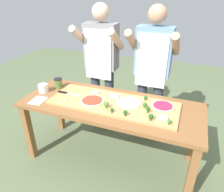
# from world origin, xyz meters

# --- Properties ---
(ground_plane) EXTENTS (8.00, 8.00, 0.00)m
(ground_plane) POSITION_xyz_m (0.00, 0.00, 0.00)
(ground_plane) COLOR #60704C
(prep_table) EXTENTS (1.88, 0.73, 0.74)m
(prep_table) POSITION_xyz_m (0.00, 0.00, 0.65)
(prep_table) COLOR brown
(prep_table) RESTS_ON ground
(cutting_board) EXTENTS (1.33, 0.48, 0.02)m
(cutting_board) POSITION_xyz_m (0.03, 0.00, 0.76)
(cutting_board) COLOR tan
(cutting_board) RESTS_ON prep_table
(chefs_knife) EXTENTS (0.27, 0.02, 0.02)m
(chefs_knife) POSITION_xyz_m (-0.53, 0.00, 0.77)
(chefs_knife) COLOR #B7BABF
(chefs_knife) RESTS_ON cutting_board
(pizza_whole_cheese_artichoke) EXTENTS (0.26, 0.26, 0.02)m
(pizza_whole_cheese_artichoke) POSITION_xyz_m (0.19, 0.05, 0.77)
(pizza_whole_cheese_artichoke) COLOR beige
(pizza_whole_cheese_artichoke) RESTS_ON cutting_board
(pizza_whole_tomato_red) EXTENTS (0.26, 0.26, 0.02)m
(pizza_whole_tomato_red) POSITION_xyz_m (-0.18, -0.05, 0.77)
(pizza_whole_tomato_red) COLOR beige
(pizza_whole_tomato_red) RESTS_ON cutting_board
(pizza_whole_beet_magenta) EXTENTS (0.23, 0.23, 0.02)m
(pizza_whole_beet_magenta) POSITION_xyz_m (0.52, 0.10, 0.77)
(pizza_whole_beet_magenta) COLOR beige
(pizza_whole_beet_magenta) RESTS_ON cutting_board
(pizza_slice_near_left) EXTENTS (0.09, 0.09, 0.01)m
(pizza_slice_near_left) POSITION_xyz_m (0.56, -0.11, 0.77)
(pizza_slice_near_left) COLOR beige
(pizza_slice_near_left) RESTS_ON cutting_board
(pizza_slice_near_right) EXTENTS (0.12, 0.12, 0.01)m
(pizza_slice_near_right) POSITION_xyz_m (-0.00, 0.13, 0.77)
(pizza_slice_near_right) COLOR beige
(pizza_slice_near_right) RESTS_ON cutting_board
(pizza_slice_far_left) EXTENTS (0.08, 0.08, 0.01)m
(pizza_slice_far_left) POSITION_xyz_m (-0.23, 0.14, 0.77)
(pizza_slice_far_left) COLOR beige
(pizza_slice_far_left) RESTS_ON cutting_board
(broccoli_floret_center_left) EXTENTS (0.05, 0.05, 0.07)m
(broccoli_floret_center_left) POSITION_xyz_m (0.01, -0.13, 0.81)
(broccoli_floret_center_left) COLOR #487A23
(broccoli_floret_center_left) RESTS_ON cutting_board
(broccoli_floret_back_left) EXTENTS (0.03, 0.03, 0.05)m
(broccoli_floret_back_left) POSITION_xyz_m (0.09, -0.19, 0.80)
(broccoli_floret_back_left) COLOR #2C5915
(broccoli_floret_back_left) RESTS_ON cutting_board
(broccoli_floret_back_mid) EXTENTS (0.04, 0.04, 0.06)m
(broccoli_floret_back_mid) POSITION_xyz_m (0.23, -0.19, 0.80)
(broccoli_floret_back_mid) COLOR #2C5915
(broccoli_floret_back_mid) RESTS_ON cutting_board
(broccoli_floret_back_right) EXTENTS (0.04, 0.04, 0.05)m
(broccoli_floret_back_right) POSITION_xyz_m (0.62, -0.19, 0.80)
(broccoli_floret_back_right) COLOR #3F7220
(broccoli_floret_back_right) RESTS_ON cutting_board
(broccoli_floret_center_right) EXTENTS (0.04, 0.04, 0.06)m
(broccoli_floret_center_right) POSITION_xyz_m (0.36, 0.02, 0.80)
(broccoli_floret_center_right) COLOR #366618
(broccoli_floret_center_right) RESTS_ON cutting_board
(broccoli_floret_front_left) EXTENTS (0.05, 0.05, 0.06)m
(broccoli_floret_front_left) POSITION_xyz_m (0.46, -0.18, 0.81)
(broccoli_floret_front_left) COLOR #2C5915
(broccoli_floret_front_left) RESTS_ON cutting_board
(broccoli_floret_front_mid) EXTENTS (0.04, 0.04, 0.05)m
(broccoli_floret_front_mid) POSITION_xyz_m (0.33, 0.17, 0.80)
(broccoli_floret_front_mid) COLOR #366618
(broccoli_floret_front_mid) RESTS_ON cutting_board
(broccoli_floret_front_right) EXTENTS (0.04, 0.04, 0.06)m
(broccoli_floret_front_right) POSITION_xyz_m (0.41, -0.06, 0.80)
(broccoli_floret_front_right) COLOR #2C5915
(broccoli_floret_front_right) RESTS_ON cutting_board
(cheese_crumble_a) EXTENTS (0.02, 0.02, 0.02)m
(cheese_crumble_a) POSITION_xyz_m (-0.43, -0.14, 0.78)
(cheese_crumble_a) COLOR white
(cheese_crumble_a) RESTS_ON cutting_board
(cheese_crumble_b) EXTENTS (0.01, 0.01, 0.01)m
(cheese_crumble_b) POSITION_xyz_m (-0.46, -0.21, 0.77)
(cheese_crumble_b) COLOR white
(cheese_crumble_b) RESTS_ON cutting_board
(cheese_crumble_c) EXTENTS (0.02, 0.02, 0.01)m
(cheese_crumble_c) POSITION_xyz_m (0.44, -0.11, 0.77)
(cheese_crumble_c) COLOR white
(cheese_crumble_c) RESTS_ON cutting_board
(flour_cup) EXTENTS (0.11, 0.11, 0.10)m
(flour_cup) POSITION_xyz_m (-0.81, -0.03, 0.79)
(flour_cup) COLOR white
(flour_cup) RESTS_ON prep_table
(sauce_jar) EXTENTS (0.10, 0.10, 0.12)m
(sauce_jar) POSITION_xyz_m (-0.72, 0.14, 0.80)
(sauce_jar) COLOR #517033
(sauce_jar) RESTS_ON prep_table
(recipe_note) EXTENTS (0.16, 0.19, 0.00)m
(recipe_note) POSITION_xyz_m (-0.74, -0.22, 0.75)
(recipe_note) COLOR white
(recipe_note) RESTS_ON prep_table
(cook_left) EXTENTS (0.54, 0.39, 1.67)m
(cook_left) POSITION_xyz_m (-0.34, 0.56, 1.00)
(cook_left) COLOR #333847
(cook_left) RESTS_ON ground
(cook_right) EXTENTS (0.54, 0.39, 1.67)m
(cook_right) POSITION_xyz_m (0.30, 0.56, 1.00)
(cook_right) COLOR #333847
(cook_right) RESTS_ON ground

